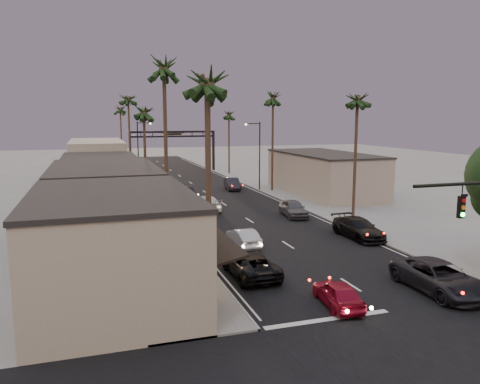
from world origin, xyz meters
TOP-DOWN VIEW (x-y plane):
  - ground at (0.00, 40.00)m, footprint 200.00×200.00m
  - road at (0.00, 45.00)m, footprint 14.00×120.00m
  - sidewalk_left at (-9.50, 52.00)m, footprint 5.00×92.00m
  - sidewalk_right at (9.50, 52.00)m, footprint 5.00×92.00m
  - storefront_near at (-13.00, 12.00)m, footprint 8.00×12.00m
  - storefront_mid at (-13.00, 26.00)m, footprint 8.00×14.00m
  - storefront_far at (-13.00, 42.00)m, footprint 8.00×16.00m
  - storefront_dist at (-13.00, 65.00)m, footprint 8.00×20.00m
  - building_right at (14.00, 40.00)m, footprint 8.00×18.00m
  - arch at (0.00, 70.00)m, footprint 15.20×0.40m
  - streetlight_right at (6.92, 45.00)m, footprint 2.13×0.30m
  - streetlight_left at (-6.92, 58.00)m, footprint 2.13×0.30m
  - palm_la at (-8.60, 9.00)m, footprint 3.20×3.20m
  - palm_lb at (-8.60, 22.00)m, footprint 3.20×3.20m
  - palm_lc at (-8.60, 36.00)m, footprint 3.20×3.20m
  - palm_ld at (-8.60, 55.00)m, footprint 3.20×3.20m
  - palm_ra at (8.60, 24.00)m, footprint 3.20×3.20m
  - palm_rb at (8.60, 44.00)m, footprint 3.20×3.20m
  - palm_rc at (8.60, 64.00)m, footprint 3.20×3.20m
  - palm_far at (-8.30, 78.00)m, footprint 3.20×3.20m
  - oncoming_red at (-2.25, 7.51)m, footprint 2.02×4.10m
  - oncoming_pickup at (-5.02, 13.19)m, footprint 2.50×5.36m
  - oncoming_silver at (-3.38, 19.58)m, footprint 1.61×4.25m
  - oncoming_white at (-2.81, 33.84)m, footprint 2.58×5.50m
  - oncoming_dgrey at (-3.16, 41.99)m, footprint 2.24×4.99m
  - oncoming_grey_far at (-5.05, 49.78)m, footprint 1.95×4.31m
  - curbside_near at (4.06, 7.56)m, footprint 2.81×6.03m
  - curbside_black at (6.20, 19.24)m, footprint 2.40×5.56m
  - curbside_grey at (4.65, 28.40)m, footprint 2.43×4.95m
  - curbside_far at (3.96, 46.75)m, footprint 2.30×4.96m

SIDE VIEW (x-z plane):
  - ground at x=0.00m, z-range 0.00..0.00m
  - road at x=0.00m, z-range -0.01..0.01m
  - sidewalk_left at x=-9.50m, z-range 0.00..0.12m
  - sidewalk_right at x=9.50m, z-range 0.00..0.12m
  - oncoming_red at x=-2.25m, z-range 0.00..1.34m
  - oncoming_grey_far at x=-5.05m, z-range 0.00..1.37m
  - oncoming_silver at x=-3.38m, z-range 0.00..1.38m
  - oncoming_pickup at x=-5.02m, z-range 0.00..1.49m
  - oncoming_white at x=-2.81m, z-range 0.00..1.55m
  - curbside_far at x=3.96m, z-range 0.00..1.58m
  - curbside_black at x=6.20m, z-range 0.00..1.60m
  - curbside_grey at x=4.65m, z-range 0.00..1.63m
  - oncoming_dgrey at x=-3.16m, z-range 0.00..1.67m
  - curbside_near at x=4.06m, z-range 0.00..1.67m
  - storefront_far at x=-13.00m, z-range 0.00..5.00m
  - building_right at x=14.00m, z-range 0.00..5.00m
  - storefront_near at x=-13.00m, z-range 0.00..5.50m
  - storefront_mid at x=-13.00m, z-range 0.00..5.50m
  - storefront_dist at x=-13.00m, z-range 0.00..6.00m
  - streetlight_right at x=6.92m, z-range 0.83..9.83m
  - streetlight_left at x=-6.92m, z-range 0.83..9.83m
  - arch at x=0.00m, z-range 1.90..9.17m
  - palm_lc at x=-8.60m, z-range 4.37..16.57m
  - palm_rc at x=8.60m, z-range 4.37..16.57m
  - palm_la at x=-8.60m, z-range 4.84..18.04m
  - palm_ra at x=8.60m, z-range 4.84..18.04m
  - palm_far at x=-8.30m, z-range 4.84..18.04m
  - palm_ld at x=-8.60m, z-range 5.32..19.52m
  - palm_rb at x=8.60m, z-range 5.32..19.52m
  - palm_lb at x=-8.60m, z-range 5.79..20.99m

